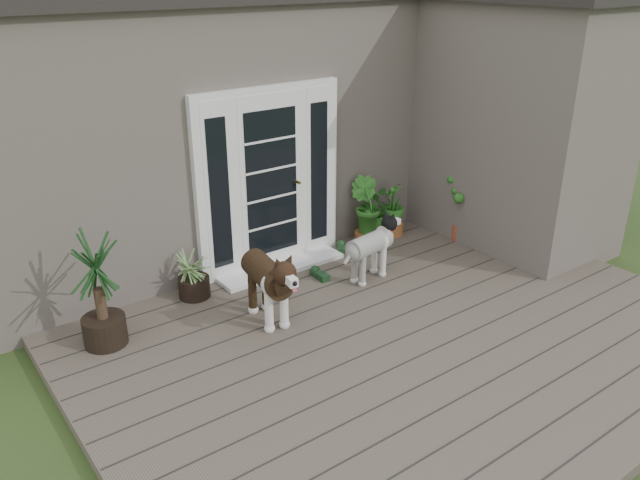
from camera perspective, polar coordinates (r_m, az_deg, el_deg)
deck at (r=6.46m, az=7.96°, el=-8.87°), size 6.20×4.60×0.12m
house_main at (r=9.18m, az=-10.53°, el=10.89°), size 7.40×4.00×3.10m
house_wing at (r=8.63m, az=17.49°, el=9.42°), size 1.60×2.40×3.10m
door_unit at (r=7.44m, az=-4.54°, el=5.42°), size 1.90×0.14×2.15m
door_step at (r=7.67m, az=-3.49°, el=-2.42°), size 1.60×0.40×0.05m
brindle_dog at (r=6.45m, az=-4.73°, el=-4.20°), size 0.52×0.97×0.77m
white_dog at (r=7.32m, az=4.44°, el=-1.23°), size 0.81×0.44×0.64m
spider_plant at (r=7.05m, az=-11.33°, el=-2.77°), size 0.68×0.68×0.61m
yucca at (r=6.30m, az=-19.22°, el=-4.39°), size 0.92×0.92×1.13m
herb_a at (r=8.35m, az=4.71°, el=1.85°), size 0.66×0.66×0.61m
herb_b at (r=8.27m, az=4.08°, el=1.87°), size 0.57×0.57×0.67m
herb_c at (r=8.59m, az=6.54°, el=2.29°), size 0.52×0.52×0.57m
sapling at (r=8.44m, az=12.96°, el=5.04°), size 0.61×0.61×1.57m
clog_left at (r=7.44m, az=-0.03°, el=-3.07°), size 0.16×0.32×0.10m
clog_right at (r=8.15m, az=1.92°, el=-0.63°), size 0.26×0.30×0.08m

